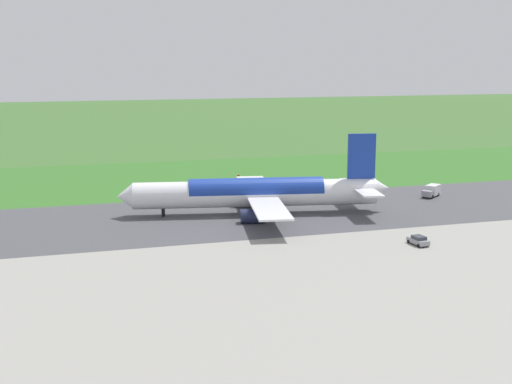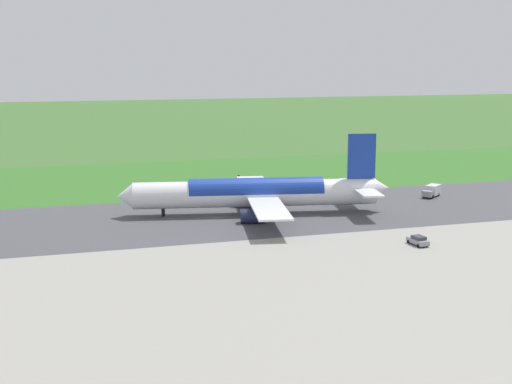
# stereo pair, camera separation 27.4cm
# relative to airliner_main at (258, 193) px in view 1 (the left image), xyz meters

# --- Properties ---
(ground_plane) EXTENTS (800.00, 800.00, 0.00)m
(ground_plane) POSITION_rel_airliner_main_xyz_m (7.99, -0.07, -4.35)
(ground_plane) COLOR #3D662D
(runway_asphalt) EXTENTS (600.00, 37.96, 0.06)m
(runway_asphalt) POSITION_rel_airliner_main_xyz_m (7.99, -0.07, -4.32)
(runway_asphalt) COLOR #47474C
(runway_asphalt) RESTS_ON ground
(apron_concrete) EXTENTS (440.00, 110.00, 0.05)m
(apron_concrete) POSITION_rel_airliner_main_xyz_m (7.99, 56.53, -4.33)
(apron_concrete) COLOR gray
(apron_concrete) RESTS_ON ground
(grass_verge_foreground) EXTENTS (600.00, 80.00, 0.04)m
(grass_verge_foreground) POSITION_rel_airliner_main_xyz_m (7.99, -37.29, -4.33)
(grass_verge_foreground) COLOR #346B27
(grass_verge_foreground) RESTS_ON ground
(airliner_main) EXTENTS (53.92, 44.36, 15.88)m
(airliner_main) POSITION_rel_airliner_main_xyz_m (0.00, 0.00, 0.00)
(airliner_main) COLOR white
(airliner_main) RESTS_ON ground
(service_truck_baggage) EXTENTS (5.98, 5.30, 2.65)m
(service_truck_baggage) POSITION_rel_airliner_main_xyz_m (-42.26, -5.66, -2.95)
(service_truck_baggage) COLOR gray
(service_truck_baggage) RESTS_ON ground
(service_car_followme) EXTENTS (2.24, 4.35, 1.62)m
(service_car_followme) POSITION_rel_airliner_main_xyz_m (-18.56, 30.02, -3.51)
(service_car_followme) COLOR gray
(service_car_followme) RESTS_ON ground
(no_stopping_sign) EXTENTS (0.60, 0.10, 2.48)m
(no_stopping_sign) POSITION_rel_airliner_main_xyz_m (-4.92, -32.49, -2.88)
(no_stopping_sign) COLOR slate
(no_stopping_sign) RESTS_ON ground
(traffic_cone_orange) EXTENTS (0.40, 0.40, 0.55)m
(traffic_cone_orange) POSITION_rel_airliner_main_xyz_m (0.86, -33.56, -4.08)
(traffic_cone_orange) COLOR orange
(traffic_cone_orange) RESTS_ON ground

